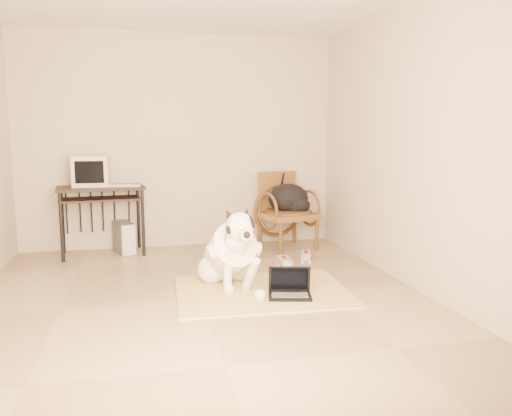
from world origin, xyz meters
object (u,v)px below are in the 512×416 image
object	(u,v)px
crt_monitor	(91,171)
pc_tower	(124,238)
rattan_chair	(286,210)
computer_desk	(101,196)
dog	(231,253)
backpack	(290,200)
laptop	(290,289)

from	to	relation	value
crt_monitor	pc_tower	world-z (taller)	crt_monitor
rattan_chair	computer_desk	bearing A→B (deg)	177.08
crt_monitor	rattan_chair	size ratio (longest dim) A/B	0.43
crt_monitor	dog	bearing A→B (deg)	-50.52
crt_monitor	backpack	distance (m)	2.46
dog	computer_desk	world-z (taller)	computer_desk
pc_tower	backpack	bearing A→B (deg)	-3.88
pc_tower	rattan_chair	bearing A→B (deg)	-4.11
pc_tower	laptop	bearing A→B (deg)	-54.42
computer_desk	backpack	xyz separation A→B (m)	(2.32, -0.11, -0.09)
laptop	computer_desk	size ratio (longest dim) A/B	0.41
crt_monitor	pc_tower	xyz separation A→B (m)	(0.35, -0.03, -0.82)
computer_desk	rattan_chair	world-z (taller)	rattan_chair
laptop	pc_tower	bearing A→B (deg)	125.58
laptop	dog	bearing A→B (deg)	136.56
pc_tower	backpack	size ratio (longest dim) A/B	0.86
pc_tower	rattan_chair	distance (m)	2.04
computer_desk	rattan_chair	distance (m)	2.27
computer_desk	crt_monitor	distance (m)	0.32
backpack	crt_monitor	bearing A→B (deg)	175.97
rattan_chair	dog	bearing A→B (deg)	-122.95
crt_monitor	rattan_chair	bearing A→B (deg)	-4.23
computer_desk	rattan_chair	bearing A→B (deg)	-2.92
laptop	pc_tower	xyz separation A→B (m)	(-1.49, 2.09, 0.11)
crt_monitor	backpack	world-z (taller)	crt_monitor
dog	backpack	xyz separation A→B (m)	(1.04, 1.51, 0.29)
dog	pc_tower	distance (m)	1.96
laptop	crt_monitor	xyz separation A→B (m)	(-1.84, 2.12, 0.93)
computer_desk	rattan_chair	size ratio (longest dim) A/B	1.09
computer_desk	dog	bearing A→B (deg)	-51.70
laptop	rattan_chair	world-z (taller)	rattan_chair
backpack	dog	bearing A→B (deg)	-124.38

